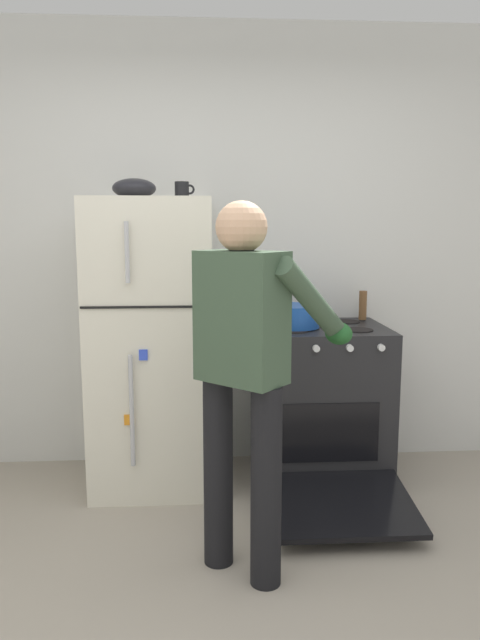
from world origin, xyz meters
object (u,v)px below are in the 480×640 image
object	(u,v)px
refrigerator	(152,344)
stove_range	(320,405)
coffee_mug	(182,190)
person_cook	(248,356)
red_pot	(295,316)
pepper_mill	(363,305)
mixing_bowl	(134,188)

from	to	relation	value
refrigerator	stove_range	bearing A→B (deg)	-1.04
coffee_mug	refrigerator	bearing A→B (deg)	-164.60
refrigerator	coffee_mug	world-z (taller)	coffee_mug
coffee_mug	person_cook	bearing A→B (deg)	-73.79
red_pot	coffee_mug	distance (m)	0.96
refrigerator	pepper_mill	world-z (taller)	refrigerator
refrigerator	person_cook	distance (m)	1.08
red_pot	coffee_mug	size ratio (longest dim) A/B	3.37
refrigerator	pepper_mill	size ratio (longest dim) A/B	9.26
refrigerator	person_cook	xyz separation A→B (m)	(0.48, -0.96, 0.14)
person_cook	mixing_bowl	bearing A→B (deg)	120.12
refrigerator	red_pot	bearing A→B (deg)	-3.48
person_cook	pepper_mill	size ratio (longest dim) A/B	8.99
red_pot	coffee_mug	xyz separation A→B (m)	(-0.63, 0.10, 0.71)
coffee_mug	pepper_mill	xyz separation A→B (m)	(1.09, 0.15, -0.68)
refrigerator	red_pot	world-z (taller)	refrigerator
stove_range	coffee_mug	size ratio (longest dim) A/B	10.93
stove_range	mixing_bowl	world-z (taller)	mixing_bowl
pepper_mill	refrigerator	bearing A→B (deg)	-171.09
pepper_mill	mixing_bowl	bearing A→B (deg)	-171.62
stove_range	red_pot	distance (m)	0.56
person_cook	mixing_bowl	world-z (taller)	mixing_bowl
refrigerator	person_cook	bearing A→B (deg)	-63.59
red_pot	pepper_mill	world-z (taller)	pepper_mill
stove_range	mixing_bowl	size ratio (longest dim) A/B	5.08
refrigerator	pepper_mill	bearing A→B (deg)	8.91
refrigerator	coffee_mug	bearing A→B (deg)	15.40
stove_range	coffee_mug	world-z (taller)	coffee_mug
red_pot	refrigerator	bearing A→B (deg)	176.52
stove_range	person_cook	world-z (taller)	person_cook
red_pot	mixing_bowl	world-z (taller)	mixing_bowl
red_pot	coffee_mug	bearing A→B (deg)	171.05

